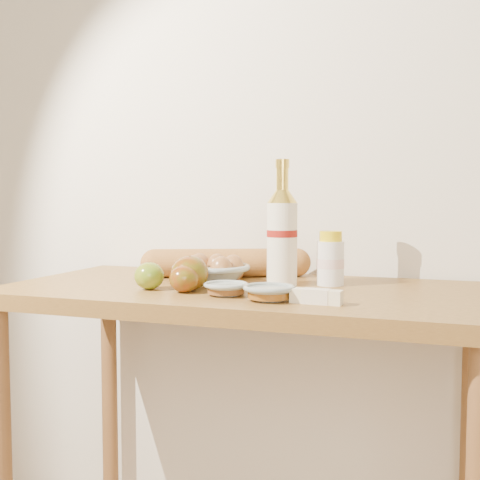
{
  "coord_description": "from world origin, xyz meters",
  "views": [
    {
      "loc": [
        0.49,
        -0.24,
        1.12
      ],
      "look_at": [
        0.0,
        1.15,
        1.02
      ],
      "focal_mm": 45.0,
      "sensor_mm": 36.0,
      "label": 1
    }
  ],
  "objects_px": {
    "egg_bowl": "(212,271)",
    "baguette": "(226,263)",
    "bourbon_bottle": "(282,234)",
    "cream_bottle": "(330,260)",
    "table": "(244,335)"
  },
  "relations": [
    {
      "from": "bourbon_bottle",
      "to": "baguette",
      "type": "bearing_deg",
      "value": 172.39
    },
    {
      "from": "table",
      "to": "bourbon_bottle",
      "type": "xyz_separation_m",
      "value": [
        0.08,
        0.06,
        0.25
      ]
    },
    {
      "from": "cream_bottle",
      "to": "table",
      "type": "bearing_deg",
      "value": -147.58
    },
    {
      "from": "table",
      "to": "cream_bottle",
      "type": "xyz_separation_m",
      "value": [
        0.2,
        0.1,
        0.19
      ]
    },
    {
      "from": "bourbon_bottle",
      "to": "cream_bottle",
      "type": "xyz_separation_m",
      "value": [
        0.12,
        0.04,
        -0.07
      ]
    },
    {
      "from": "cream_bottle",
      "to": "baguette",
      "type": "bearing_deg",
      "value": 174.67
    },
    {
      "from": "egg_bowl",
      "to": "cream_bottle",
      "type": "bearing_deg",
      "value": 9.29
    },
    {
      "from": "table",
      "to": "baguette",
      "type": "xyz_separation_m",
      "value": [
        -0.11,
        0.16,
        0.16
      ]
    },
    {
      "from": "bourbon_bottle",
      "to": "cream_bottle",
      "type": "height_order",
      "value": "bourbon_bottle"
    },
    {
      "from": "egg_bowl",
      "to": "baguette",
      "type": "xyz_separation_m",
      "value": [
        -0.0,
        0.11,
        0.01
      ]
    },
    {
      "from": "bourbon_bottle",
      "to": "baguette",
      "type": "xyz_separation_m",
      "value": [
        -0.19,
        0.1,
        -0.09
      ]
    },
    {
      "from": "egg_bowl",
      "to": "baguette",
      "type": "distance_m",
      "value": 0.11
    },
    {
      "from": "table",
      "to": "egg_bowl",
      "type": "height_order",
      "value": "egg_bowl"
    },
    {
      "from": "egg_bowl",
      "to": "baguette",
      "type": "bearing_deg",
      "value": 90.5
    },
    {
      "from": "table",
      "to": "cream_bottle",
      "type": "relative_size",
      "value": 8.65
    }
  ]
}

